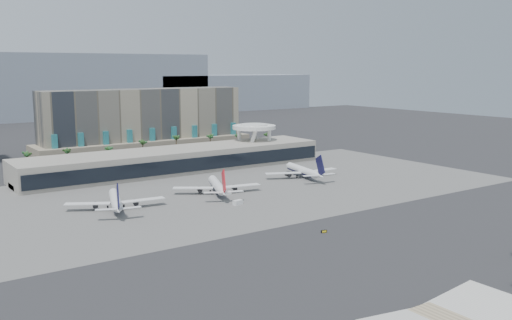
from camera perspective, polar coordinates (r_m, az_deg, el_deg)
ground at (r=222.57m, az=5.09°, el=-5.29°), size 900.00×900.00×0.00m
apron_pad at (r=265.95m, az=-2.52°, el=-2.83°), size 260.00×130.00×0.06m
mountain_ridge at (r=657.07m, az=-20.15°, el=6.49°), size 680.00×60.00×70.00m
hotel at (r=372.61m, az=-11.06°, el=3.12°), size 140.00×30.00×42.00m
terminal at (r=311.77m, az=-7.90°, el=0.11°), size 170.00×32.50×14.50m
saucer_structure at (r=343.25m, az=-0.19°, el=3.05°), size 26.00×26.00×21.89m
palm_row at (r=345.52m, az=-9.52°, el=1.63°), size 157.80×2.80×13.10m
airliner_left at (r=232.87m, az=-13.85°, el=-3.97°), size 38.02×39.36×14.03m
airliner_centre at (r=254.45m, az=-3.87°, el=-2.59°), size 37.53×38.70×14.11m
airliner_right at (r=291.08m, az=4.75°, el=-1.07°), size 39.51×41.08×14.34m
service_vehicle_a at (r=233.99m, az=-1.83°, el=-4.27°), size 4.46×2.82×2.02m
service_vehicle_b at (r=252.80m, az=-2.85°, el=-3.30°), size 3.51×2.55×1.62m
taxiway_sign at (r=197.04m, az=6.81°, el=-7.11°), size 2.23×0.82×1.01m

